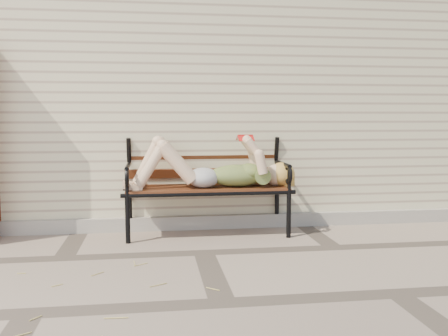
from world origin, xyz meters
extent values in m
plane|color=gray|center=(0.00, 0.00, 0.00)|extent=(80.00, 80.00, 0.00)
cube|color=beige|center=(0.00, 3.00, 1.50)|extent=(8.00, 4.00, 3.00)
cube|color=#A69F96|center=(0.00, 0.97, 0.07)|extent=(8.00, 0.10, 0.15)
cylinder|color=black|center=(-0.71, 0.45, 0.25)|extent=(0.05, 0.05, 0.50)
cylinder|color=black|center=(-0.71, 0.95, 0.25)|extent=(0.05, 0.05, 0.50)
cylinder|color=black|center=(0.93, 0.45, 0.25)|extent=(0.05, 0.05, 0.50)
cylinder|color=black|center=(0.93, 0.95, 0.25)|extent=(0.05, 0.05, 0.50)
cube|color=#542315|center=(0.11, 0.70, 0.50)|extent=(1.68, 0.54, 0.03)
cylinder|color=black|center=(0.11, 0.45, 0.47)|extent=(1.77, 0.04, 0.04)
cylinder|color=black|center=(0.11, 0.95, 0.47)|extent=(1.77, 0.04, 0.04)
torus|color=black|center=(0.11, 1.07, 1.05)|extent=(0.30, 0.04, 0.30)
ellipsoid|color=#092F3F|center=(0.42, 0.66, 0.63)|extent=(0.60, 0.34, 0.23)
ellipsoid|color=#092F3F|center=(0.55, 0.66, 0.67)|extent=(0.29, 0.33, 0.18)
ellipsoid|color=#A6A6AA|center=(0.07, 0.66, 0.61)|extent=(0.33, 0.38, 0.21)
sphere|color=beige|center=(0.85, 0.66, 0.63)|extent=(0.24, 0.24, 0.24)
ellipsoid|color=#E8B657|center=(0.90, 0.66, 0.63)|extent=(0.28, 0.28, 0.25)
cube|color=red|center=(0.51, 0.66, 1.05)|extent=(0.15, 0.02, 0.02)
cube|color=beige|center=(0.51, 0.62, 1.02)|extent=(0.15, 0.10, 0.06)
cube|color=beige|center=(0.51, 0.71, 1.02)|extent=(0.15, 0.10, 0.06)
cube|color=red|center=(0.51, 0.61, 1.02)|extent=(0.17, 0.10, 0.06)
cube|color=red|center=(0.51, 0.71, 1.02)|extent=(0.17, 0.10, 0.06)
cylinder|color=tan|center=(0.05, -1.16, 0.01)|extent=(0.08, 0.11, 0.01)
cylinder|color=tan|center=(-0.80, -1.28, 0.01)|extent=(0.12, 0.09, 0.01)
cylinder|color=tan|center=(-0.84, -1.49, 0.01)|extent=(0.03, 0.10, 0.01)
cylinder|color=tan|center=(-0.52, -0.58, 0.01)|extent=(0.07, 0.04, 0.01)
cylinder|color=tan|center=(-1.30, -1.15, 0.01)|extent=(0.12, 0.08, 0.01)
cylinder|color=tan|center=(-1.36, -1.26, 0.01)|extent=(0.09, 0.03, 0.01)
cylinder|color=tan|center=(-1.32, -1.15, 0.01)|extent=(0.15, 0.02, 0.01)
cylinder|color=tan|center=(-1.23, -0.35, 0.01)|extent=(0.04, 0.10, 0.01)
cylinder|color=tan|center=(-1.43, -0.84, 0.01)|extent=(0.07, 0.03, 0.01)
cylinder|color=tan|center=(-0.75, -1.48, 0.01)|extent=(0.02, 0.07, 0.01)
cylinder|color=tan|center=(-1.08, -1.58, 0.01)|extent=(0.12, 0.03, 0.01)
camera|label=1|loc=(-0.46, -4.46, 1.26)|focal=40.00mm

